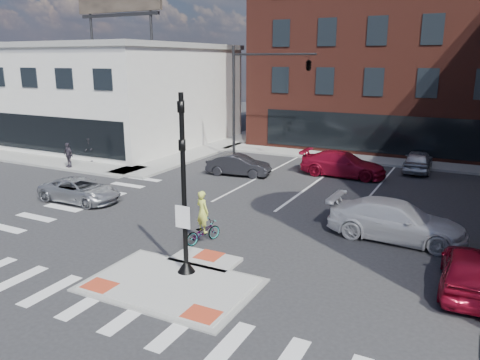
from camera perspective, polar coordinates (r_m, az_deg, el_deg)
The scene contains 18 objects.
ground at distance 15.97m, azimuth -7.35°, elevation -11.94°, with size 120.00×120.00×0.00m, color #28282B.
refuge_island at distance 15.76m, azimuth -7.90°, elevation -12.14°, with size 5.40×4.65×0.13m.
sidewalk_nw at distance 37.45m, azimuth -15.40°, elevation 3.21°, with size 23.50×20.50×0.15m.
sidewalk_n at distance 34.82m, azimuth 17.94°, elevation 2.19°, with size 26.00×3.00×0.15m, color gray.
building_nw at distance 43.88m, azimuth -16.72°, elevation 10.19°, with size 20.40×16.40×14.40m.
building_n at distance 44.01m, azimuth 21.02°, elevation 14.53°, with size 24.40×18.40×15.50m.
building_far_left at distance 64.90m, azimuth 16.66°, elevation 12.09°, with size 10.00×12.00×10.00m, color slate.
signal_pole at distance 15.38m, azimuth -6.80°, elevation -3.49°, with size 0.60×0.60×5.98m.
mast_arm_signal at distance 31.94m, azimuth 5.77°, elevation 12.88°, with size 6.10×2.24×8.00m.
silver_suv at distance 25.22m, azimuth -18.90°, elevation -1.18°, with size 2.00×4.33×1.20m, color #B0B3B8.
red_sedan at distance 16.49m, azimuth 26.17°, elevation -9.80°, with size 1.68×4.17×1.42m, color maroon.
white_pickup at distance 19.89m, azimuth 18.53°, elevation -4.72°, with size 2.20×5.42×1.57m, color white.
bg_car_dark at distance 29.29m, azimuth -0.18°, elevation 1.84°, with size 1.38×3.96×1.31m, color black.
bg_car_silver at distance 32.38m, azimuth 20.88°, elevation 2.20°, with size 1.67×4.15×1.41m, color silver.
bg_car_red at distance 29.76m, azimuth 12.43°, elevation 1.90°, with size 2.13×5.23×1.52m, color maroon.
cyclist at distance 18.61m, azimuth -4.56°, elevation -5.54°, with size 1.12×1.77×2.14m.
pedestrian_a at distance 34.22m, azimuth -17.83°, elevation 3.55°, with size 0.81×0.63×1.67m, color black.
pedestrian_b at distance 32.84m, azimuth -20.22°, elevation 2.88°, with size 0.96×0.40×1.63m, color #352F39.
Camera 1 is at (8.25, -11.70, 7.08)m, focal length 35.00 mm.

